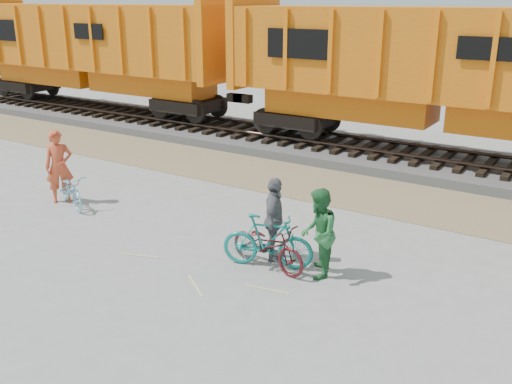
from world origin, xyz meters
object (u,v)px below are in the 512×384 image
bicycle_blue (71,190)px  person_woman (274,219)px  person_man (318,233)px  hopper_car_left (96,49)px  hopper_car_center (447,72)px  person_solo (59,166)px  bicycle_teal (268,241)px  bicycle_maroon (268,246)px

bicycle_blue → person_woman: (6.00, 0.09, 0.44)m
person_man → person_woman: (-1.08, 0.17, -0.00)m
hopper_car_left → person_man: bearing=-29.6°
hopper_car_center → person_solo: hopper_car_center is taller
hopper_car_center → person_woman: (-0.94, -8.42, -2.14)m
hopper_car_left → bicycle_blue: (8.07, -8.51, -2.58)m
hopper_car_left → bicycle_teal: 16.83m
bicycle_maroon → person_man: 1.08m
person_solo → bicycle_blue: bearing=-63.6°
bicycle_teal → person_woman: (-0.08, 0.37, 0.33)m
bicycle_maroon → person_woman: size_ratio=1.03×
bicycle_teal → hopper_car_left: bearing=38.9°
bicycle_teal → person_solo: bearing=67.4°
bicycle_teal → hopper_car_center: bearing=-24.9°
hopper_car_center → bicycle_blue: 11.27m
bicycle_teal → person_man: (1.00, 0.20, 0.33)m
hopper_car_center → bicycle_maroon: 9.21m
person_solo → bicycle_maroon: bearing=-55.8°
hopper_car_left → hopper_car_center: size_ratio=1.00×
bicycle_maroon → person_woman: (-0.10, 0.40, 0.40)m
bicycle_blue → person_man: (7.07, -0.08, 0.44)m
person_solo → person_man: (7.57, -0.18, -0.08)m
hopper_car_left → person_woman: 16.53m
hopper_car_left → hopper_car_center: (15.00, 0.00, 0.00)m
bicycle_teal → person_woman: person_woman is taller
bicycle_blue → bicycle_maroon: (6.10, -0.31, 0.04)m
bicycle_teal → person_solo: 6.60m
person_man → person_solo: bearing=-114.3°
person_man → hopper_car_center: bearing=158.0°
bicycle_teal → bicycle_maroon: size_ratio=1.01×
bicycle_maroon → person_solo: bearing=96.0°
person_woman → person_man: bearing=-122.8°
hopper_car_left → bicycle_teal: bearing=-31.9°
hopper_car_center → person_man: bearing=-89.1°
bicycle_blue → bicycle_maroon: bearing=-69.5°
hopper_car_left → bicycle_maroon: (14.16, -8.82, -2.54)m
hopper_car_center → person_solo: bearing=-131.5°
hopper_car_center → person_woman: bearing=-96.3°
hopper_car_left → bicycle_maroon: size_ratio=7.81×
bicycle_maroon → person_solo: person_solo is taller
person_solo → person_woman: bearing=-52.4°
hopper_car_center → bicycle_maroon: size_ratio=7.81×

